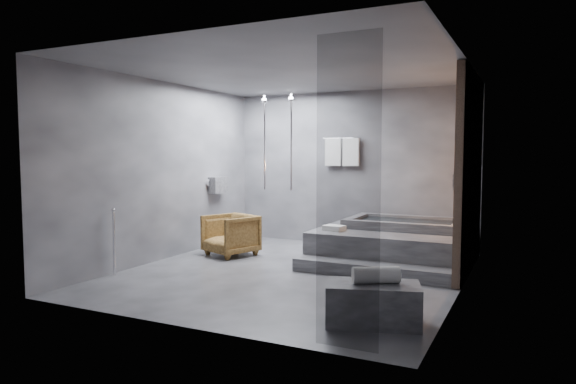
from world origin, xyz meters
The scene contains 7 objects.
room centered at (0.40, 0.24, 1.73)m, with size 5.00×5.04×2.82m.
tub_deck centered at (1.05, 1.45, 0.25)m, with size 2.20×2.00×0.50m, color #353537.
tub_step centered at (1.05, 0.27, 0.09)m, with size 2.20×0.36×0.18m, color #353537.
concrete_bench centered at (1.64, -1.62, 0.20)m, with size 0.90×0.50×0.41m, color #37383A.
driftwood_chair centered at (-1.46, 0.69, 0.34)m, with size 0.72×0.74×0.68m, color #422A10.
rolled_towel centered at (1.65, -1.60, 0.49)m, with size 0.17×0.17×0.46m, color silver.
deck_towel centered at (0.29, 0.86, 0.54)m, with size 0.30×0.22×0.08m, color white.
Camera 1 is at (3.03, -6.43, 1.68)m, focal length 32.00 mm.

